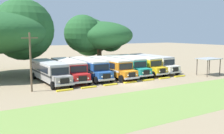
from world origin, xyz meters
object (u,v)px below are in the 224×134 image
Objects in this scene: parked_bus_slot_4 at (124,65)px; utility_pole at (31,60)px; parked_bus_slot_2 at (88,67)px; parked_bus_slot_5 at (139,64)px; broad_shade_tree at (95,36)px; parked_bus_slot_1 at (68,69)px; waiting_shelter at (209,60)px; parked_bus_slot_6 at (152,62)px; parked_bus_slot_3 at (110,66)px; parked_bus_slot_0 at (49,71)px.

utility_pole is at bearing -73.76° from parked_bus_slot_4.
parked_bus_slot_2 is 1.00× the size of parked_bus_slot_5.
broad_shade_tree is (7.02, 11.37, 4.57)m from parked_bus_slot_2.
utility_pole reaches higher than parked_bus_slot_4.
waiting_shelter is (20.49, -7.88, 0.87)m from parked_bus_slot_1.
broad_shade_tree is (0.67, 11.48, 4.57)m from parked_bus_slot_4.
parked_bus_slot_1 is 1.62× the size of utility_pole.
parked_bus_slot_2 is 6.35m from parked_bus_slot_4.
parked_bus_slot_1 and parked_bus_slot_4 have the same top height.
parked_bus_slot_6 is at bearing 123.48° from waiting_shelter.
parked_bus_slot_6 is (5.87, 0.05, 0.00)m from parked_bus_slot_4.
parked_bus_slot_3 is 1.62× the size of utility_pole.
parked_bus_slot_0 is at bearing -91.84° from parked_bus_slot_5.
parked_bus_slot_5 and parked_bus_slot_6 have the same top height.
parked_bus_slot_0 is 1.00× the size of parked_bus_slot_2.
parked_bus_slot_2 is at bearing 27.48° from utility_pole.
parked_bus_slot_1 is 1.00× the size of parked_bus_slot_5.
parked_bus_slot_0 and parked_bus_slot_5 have the same top height.
parked_bus_slot_4 is 5.87m from parked_bus_slot_6.
parked_bus_slot_1 and parked_bus_slot_3 have the same top height.
parked_bus_slot_0 and parked_bus_slot_3 have the same top height.
utility_pole reaches higher than parked_bus_slot_3.
waiting_shelter is at bearing 72.03° from parked_bus_slot_1.
parked_bus_slot_2 is at bearing 155.77° from waiting_shelter.
parked_bus_slot_6 is at bearing 89.76° from parked_bus_slot_4.
broad_shade_tree reaches higher than parked_bus_slot_0.
parked_bus_slot_3 is 1.00× the size of parked_bus_slot_4.
parked_bus_slot_5 is at bearing 89.13° from parked_bus_slot_0.
parked_bus_slot_1 is at bearing -90.43° from parked_bus_slot_6.
parked_bus_slot_3 and parked_bus_slot_5 have the same top height.
parked_bus_slot_2 is 10.94m from utility_pole.
parked_bus_slot_5 is at bearing -79.42° from broad_shade_tree.
broad_shade_tree reaches higher than waiting_shelter.
parked_bus_slot_5 is 12.67m from broad_shade_tree.
parked_bus_slot_3 is 3.17m from parked_bus_slot_4.
parked_bus_slot_4 is at bearing 89.90° from parked_bus_slot_2.
parked_bus_slot_2 is at bearing -104.73° from parked_bus_slot_3.
parked_bus_slot_3 reaches higher than waiting_shelter.
parked_bus_slot_2 is 12.22m from parked_bus_slot_6.
parked_bus_slot_0 is at bearing -86.14° from parked_bus_slot_2.
parked_bus_slot_4 is at bearing 91.96° from parked_bus_slot_1.
parked_bus_slot_6 is at bearing 91.47° from parked_bus_slot_5.
parked_bus_slot_1 is 15.37m from parked_bus_slot_6.
parked_bus_slot_5 is 11.15m from waiting_shelter.
parked_bus_slot_5 is 3.02× the size of waiting_shelter.
parked_bus_slot_3 is 1.00× the size of parked_bus_slot_6.
parked_bus_slot_6 is 13.36m from broad_shade_tree.
broad_shade_tree is 2.31× the size of utility_pole.
parked_bus_slot_4 is 12.37m from broad_shade_tree.
parked_bus_slot_3 is 9.00m from parked_bus_slot_6.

